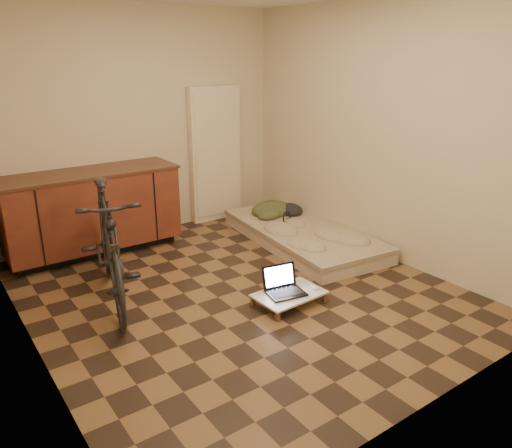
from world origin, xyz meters
TOP-DOWN VIEW (x-y plane):
  - room_shell at (0.00, 0.00)m, footprint 3.50×4.00m
  - cabinets at (-0.75, 1.70)m, footprint 1.84×0.62m
  - appliance_panel at (0.95, 1.94)m, footprint 0.70×0.10m
  - bicycle at (-0.99, 0.49)m, footprint 0.95×1.85m
  - futon at (1.30, 0.60)m, footprint 1.22×2.18m
  - clothing_pile at (1.38, 1.20)m, footprint 0.60×0.52m
  - headphones at (1.22, 0.80)m, footprint 0.28×0.27m
  - lap_desk at (0.23, -0.46)m, footprint 0.62×0.41m
  - laptop at (0.20, -0.41)m, footprint 0.37×0.34m
  - mouse at (0.47, -0.53)m, footprint 0.06×0.10m

SIDE VIEW (x-z plane):
  - lap_desk at x=0.23m, z-range 0.04..0.14m
  - futon at x=1.30m, z-range 0.00..0.18m
  - mouse at x=0.47m, z-range 0.10..0.13m
  - laptop at x=0.20m, z-range 0.04..0.26m
  - headphones at x=1.22m, z-range 0.18..0.32m
  - clothing_pile at x=1.38m, z-range 0.18..0.40m
  - cabinets at x=-0.75m, z-range 0.01..0.92m
  - bicycle at x=-0.99m, z-range 0.00..1.15m
  - appliance_panel at x=0.95m, z-range 0.00..1.70m
  - room_shell at x=0.00m, z-range 0.00..2.60m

